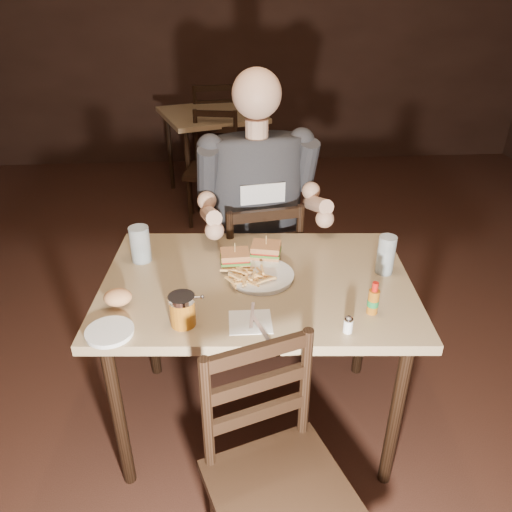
{
  "coord_description": "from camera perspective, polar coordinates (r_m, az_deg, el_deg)",
  "views": [
    {
      "loc": [
        -0.25,
        -1.89,
        1.82
      ],
      "look_at": [
        -0.13,
        -0.18,
        0.85
      ],
      "focal_mm": 35.0,
      "sensor_mm": 36.0,
      "label": 1
    }
  ],
  "objects": [
    {
      "name": "salt_shaker",
      "position": [
        1.71,
        10.49,
        -7.74
      ],
      "size": [
        0.03,
        0.03,
        0.06
      ],
      "primitive_type": null,
      "rotation": [
        0.0,
        0.0,
        -0.07
      ],
      "color": "white",
      "rests_on": "main_table"
    },
    {
      "name": "syrup_dispenser",
      "position": [
        1.72,
        -8.4,
        -6.15
      ],
      "size": [
        0.1,
        0.1,
        0.12
      ],
      "primitive_type": null,
      "rotation": [
        0.0,
        0.0,
        -0.07
      ],
      "color": "#935010",
      "rests_on": "main_table"
    },
    {
      "name": "sandwich_right",
      "position": [
        2.07,
        1.16,
        1.13
      ],
      "size": [
        0.14,
        0.12,
        0.1
      ],
      "primitive_type": null,
      "rotation": [
        0.0,
        0.0,
        -0.22
      ],
      "color": "tan",
      "rests_on": "dinner_plate"
    },
    {
      "name": "fries_pile",
      "position": [
        1.94,
        -1.04,
        -2.12
      ],
      "size": [
        0.26,
        0.19,
        0.04
      ],
      "primitive_type": null,
      "rotation": [
        0.0,
        0.0,
        -0.07
      ],
      "color": "#DFAF67",
      "rests_on": "dinner_plate"
    },
    {
      "name": "glass_right",
      "position": [
        2.04,
        14.63,
        0.13
      ],
      "size": [
        0.07,
        0.07,
        0.16
      ],
      "primitive_type": "cylinder",
      "rotation": [
        0.0,
        0.0,
        -0.07
      ],
      "color": "silver",
      "rests_on": "main_table"
    },
    {
      "name": "main_table",
      "position": [
        2.01,
        0.1,
        -4.69
      ],
      "size": [
        1.26,
        0.89,
        0.77
      ],
      "rotation": [
        0.0,
        0.0,
        -0.07
      ],
      "color": "tan",
      "rests_on": "ground"
    },
    {
      "name": "hot_sauce",
      "position": [
        1.8,
        13.3,
        -4.68
      ],
      "size": [
        0.04,
        0.04,
        0.13
      ],
      "primitive_type": null,
      "rotation": [
        0.0,
        0.0,
        -0.07
      ],
      "color": "#935010",
      "rests_on": "main_table"
    },
    {
      "name": "fork",
      "position": [
        1.76,
        -0.45,
        -6.77
      ],
      "size": [
        0.03,
        0.15,
        0.0
      ],
      "primitive_type": "cube",
      "rotation": [
        0.0,
        0.0,
        -0.12
      ],
      "color": "silver",
      "rests_on": "napkin"
    },
    {
      "name": "sandwich_left",
      "position": [
        2.01,
        -2.42,
        0.22
      ],
      "size": [
        0.12,
        0.1,
        0.1
      ],
      "primitive_type": null,
      "rotation": [
        0.0,
        0.0,
        0.05
      ],
      "color": "tan",
      "rests_on": "dinner_plate"
    },
    {
      "name": "dinner_plate",
      "position": [
        1.97,
        0.57,
        -2.37
      ],
      "size": [
        0.27,
        0.27,
        0.01
      ],
      "primitive_type": "cylinder",
      "rotation": [
        0.0,
        0.0,
        -0.07
      ],
      "color": "white",
      "rests_on": "main_table"
    },
    {
      "name": "glass_left",
      "position": [
        2.12,
        -13.09,
        1.33
      ],
      "size": [
        0.09,
        0.09,
        0.15
      ],
      "primitive_type": "cylinder",
      "rotation": [
        0.0,
        0.0,
        -0.07
      ],
      "color": "silver",
      "rests_on": "main_table"
    },
    {
      "name": "ketchup_dollop",
      "position": [
        1.94,
        1.45,
        -2.59
      ],
      "size": [
        0.04,
        0.04,
        0.01
      ],
      "primitive_type": "ellipsoid",
      "rotation": [
        0.0,
        0.0,
        -0.07
      ],
      "color": "maroon",
      "rests_on": "dinner_plate"
    },
    {
      "name": "chair_near",
      "position": [
        1.68,
        2.95,
        -25.54
      ],
      "size": [
        0.53,
        0.56,
        0.89
      ],
      "primitive_type": null,
      "rotation": [
        0.0,
        0.0,
        0.33
      ],
      "color": "black",
      "rests_on": "ground"
    },
    {
      "name": "knife",
      "position": [
        1.68,
        0.99,
        -8.97
      ],
      "size": [
        0.08,
        0.22,
        0.01
      ],
      "primitive_type": "cube",
      "rotation": [
        0.0,
        0.0,
        0.3
      ],
      "color": "silver",
      "rests_on": "napkin"
    },
    {
      "name": "napkin",
      "position": [
        1.74,
        -0.65,
        -7.54
      ],
      "size": [
        0.15,
        0.14,
        0.0
      ],
      "primitive_type": "cube",
      "rotation": [
        0.0,
        0.0,
        -0.0
      ],
      "color": "white",
      "rests_on": "main_table"
    },
    {
      "name": "bread_roll",
      "position": [
        1.86,
        -15.52,
        -4.56
      ],
      "size": [
        0.11,
        0.09,
        0.06
      ],
      "primitive_type": "ellipsoid",
      "rotation": [
        0.0,
        0.0,
        -0.07
      ],
      "color": "tan",
      "rests_on": "side_plate"
    },
    {
      "name": "chair_far",
      "position": [
        2.63,
        0.01,
        -1.92
      ],
      "size": [
        0.48,
        0.51,
        0.89
      ],
      "primitive_type": null,
      "rotation": [
        0.0,
        0.0,
        3.31
      ],
      "color": "black",
      "rests_on": "ground"
    },
    {
      "name": "bg_table",
      "position": [
        4.53,
        -5.09,
        14.93
      ],
      "size": [
        1.01,
        1.01,
        0.77
      ],
      "rotation": [
        0.0,
        0.0,
        0.32
      ],
      "color": "tan",
      "rests_on": "ground"
    },
    {
      "name": "side_plate",
      "position": [
        1.75,
        -16.36,
        -8.43
      ],
      "size": [
        0.17,
        0.17,
        0.01
      ],
      "primitive_type": "cylinder",
      "rotation": [
        0.0,
        0.0,
        -0.07
      ],
      "color": "white",
      "rests_on": "main_table"
    },
    {
      "name": "diner",
      "position": [
        2.35,
        0.32,
        8.33
      ],
      "size": [
        0.65,
        0.55,
        1.01
      ],
      "primitive_type": null,
      "rotation": [
        0.0,
        0.0,
        0.16
      ],
      "color": "#2A2C2E",
      "rests_on": "chair_far"
    },
    {
      "name": "bg_chair_near",
      "position": [
        4.08,
        -4.99,
        9.69
      ],
      "size": [
        0.48,
        0.51,
        0.88
      ],
      "primitive_type": null,
      "rotation": [
        0.0,
        0.0,
        -0.19
      ],
      "color": "black",
      "rests_on": "ground"
    },
    {
      "name": "room_shell",
      "position": [
        1.95,
        3.58,
        17.07
      ],
      "size": [
        7.0,
        7.0,
        7.0
      ],
      "color": "black",
      "rests_on": "ground"
    },
    {
      "name": "bg_chair_far",
      "position": [
        5.12,
        -4.94,
        14.18
      ],
      "size": [
        0.48,
        0.52,
        0.93
      ],
      "primitive_type": null,
      "rotation": [
        0.0,
        0.0,
        3.25
      ],
      "color": "black",
      "rests_on": "ground"
    }
  ]
}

